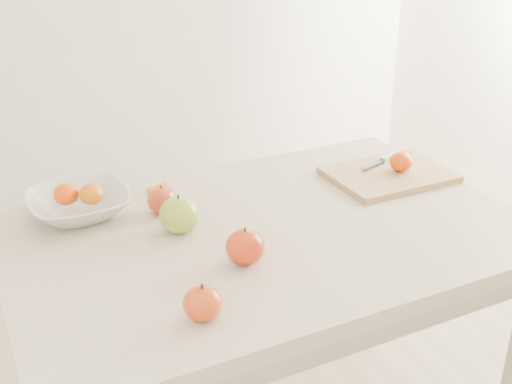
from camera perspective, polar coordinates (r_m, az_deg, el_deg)
name	(u,v)px	position (r m, az deg, el deg)	size (l,w,h in m)	color
table	(265,263)	(1.57, 0.82, -6.30)	(1.20, 0.80, 0.75)	beige
cutting_board	(389,174)	(1.82, 11.72, 1.54)	(0.33, 0.24, 0.02)	tan
board_tangerine	(401,162)	(1.81, 12.76, 2.64)	(0.06, 0.06, 0.05)	#D03A07
fruit_bowl	(79,204)	(1.62, -15.49, -1.05)	(0.24, 0.24, 0.06)	silver
bowl_tangerine_near	(66,194)	(1.61, -16.54, -0.17)	(0.06, 0.06, 0.05)	#E84408
bowl_tangerine_far	(91,194)	(1.60, -14.44, -0.16)	(0.06, 0.06, 0.05)	#CD6407
orange_peel_a	(160,192)	(1.71, -8.51, 0.02)	(0.06, 0.04, 0.00)	#D05E0E
orange_peel_b	(183,206)	(1.62, -6.46, -1.28)	(0.04, 0.04, 0.00)	#D1670E
paring_knife	(387,158)	(1.89, 11.60, 2.99)	(0.17, 0.07, 0.01)	white
apple_green	(179,215)	(1.49, -6.85, -2.03)	(0.09, 0.09, 0.08)	#6A9C26
apple_red_e	(245,247)	(1.36, -0.99, -4.89)	(0.08, 0.08, 0.08)	#A11108
apple_red_a	(162,200)	(1.59, -8.37, -0.73)	(0.07, 0.07, 0.07)	#910A06
apple_red_c	(203,303)	(1.20, -4.77, -9.84)	(0.07, 0.07, 0.07)	#A71D09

